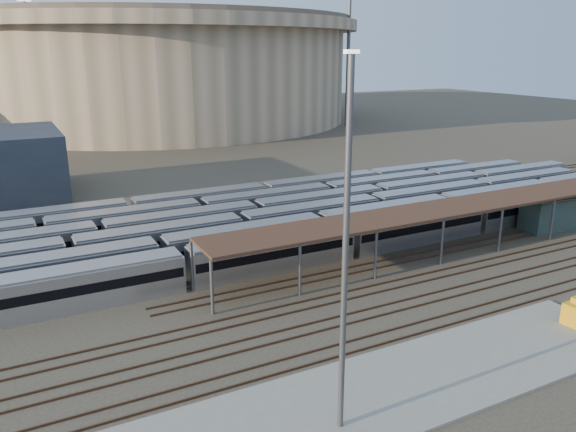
# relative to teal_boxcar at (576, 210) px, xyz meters

# --- Properties ---
(ground) EXTENTS (420.00, 420.00, 0.00)m
(ground) POSITION_rel_teal_boxcar_xyz_m (-43.00, -4.00, -1.98)
(ground) COLOR #383026
(ground) RESTS_ON ground
(apron) EXTENTS (50.00, 9.00, 0.20)m
(apron) POSITION_rel_teal_boxcar_xyz_m (-48.00, -19.00, -1.88)
(apron) COLOR gray
(apron) RESTS_ON ground
(subway_trains) EXTENTS (130.14, 23.90, 3.60)m
(subway_trains) POSITION_rel_teal_boxcar_xyz_m (-43.49, 14.50, -0.18)
(subway_trains) COLOR #B8B8BD
(subway_trains) RESTS_ON ground
(inspection_shed) EXTENTS (60.30, 6.00, 5.30)m
(inspection_shed) POSITION_rel_teal_boxcar_xyz_m (-21.00, 0.00, 3.00)
(inspection_shed) COLOR #515156
(inspection_shed) RESTS_ON ground
(empty_tracks) EXTENTS (170.00, 9.62, 0.18)m
(empty_tracks) POSITION_rel_teal_boxcar_xyz_m (-43.00, -9.00, -1.89)
(empty_tracks) COLOR #4C3323
(empty_tracks) RESTS_ON ground
(stadium) EXTENTS (124.00, 124.00, 32.50)m
(stadium) POSITION_rel_teal_boxcar_xyz_m (-18.00, 136.00, 14.49)
(stadium) COLOR tan
(stadium) RESTS_ON ground
(floodlight_2) EXTENTS (4.00, 1.00, 38.40)m
(floodlight_2) POSITION_rel_teal_boxcar_xyz_m (27.00, 96.00, 18.66)
(floodlight_2) COLOR #515156
(floodlight_2) RESTS_ON ground
(floodlight_3) EXTENTS (4.00, 1.00, 38.40)m
(floodlight_3) POSITION_rel_teal_boxcar_xyz_m (-53.00, 156.00, 18.66)
(floodlight_3) COLOR #515156
(floodlight_3) RESTS_ON ground
(teal_boxcar) EXTENTS (17.13, 4.03, 3.97)m
(teal_boxcar) POSITION_rel_teal_boxcar_xyz_m (0.00, 0.00, 0.00)
(teal_boxcar) COLOR #1E474B
(teal_boxcar) RESTS_ON ground
(yard_light_pole) EXTENTS (0.82, 0.36, 21.88)m
(yard_light_pole) POSITION_rel_teal_boxcar_xyz_m (-49.42, -20.70, 9.24)
(yard_light_pole) COLOR #515156
(yard_light_pole) RESTS_ON apron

